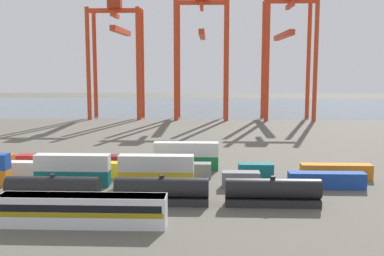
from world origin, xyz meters
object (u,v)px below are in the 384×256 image
at_px(shipping_container_11, 99,169).
at_px(gantry_crane_west, 117,46).
at_px(freight_tank_row, 162,191).
at_px(gantry_crane_central, 202,43).
at_px(shipping_container_7, 241,180).
at_px(gantry_crane_east, 288,43).
at_px(shipping_container_14, 336,172).
at_px(shipping_container_5, 156,179).

distance_m(shipping_container_11, gantry_crane_west, 97.97).
bearing_deg(freight_tank_row, gantry_crane_central, 88.21).
relative_size(shipping_container_7, gantry_crane_east, 0.13).
bearing_deg(shipping_container_7, shipping_container_14, 20.76).
distance_m(shipping_container_14, gantry_crane_east, 98.27).
bearing_deg(shipping_container_7, gantry_crane_west, 111.66).
bearing_deg(shipping_container_14, gantry_crane_west, 121.16).
xyz_separation_m(shipping_container_7, gantry_crane_west, (-39.65, 99.83, 25.30)).
height_order(shipping_container_5, shipping_container_14, same).
height_order(freight_tank_row, shipping_container_7, freight_tank_row).
bearing_deg(gantry_crane_east, gantry_crane_west, -179.07).
bearing_deg(shipping_container_5, shipping_container_14, 11.82).
relative_size(shipping_container_11, gantry_crane_central, 0.26).
relative_size(shipping_container_5, gantry_crane_central, 0.26).
height_order(shipping_container_5, shipping_container_7, same).
distance_m(freight_tank_row, shipping_container_11, 20.72).
distance_m(shipping_container_7, gantry_crane_east, 106.76).
bearing_deg(shipping_container_7, gantry_crane_east, 77.12).
height_order(shipping_container_7, gantry_crane_west, gantry_crane_west).
height_order(freight_tank_row, gantry_crane_west, gantry_crane_west).
bearing_deg(gantry_crane_east, shipping_container_7, -102.88).
height_order(shipping_container_11, shipping_container_14, same).
xyz_separation_m(gantry_crane_west, gantry_crane_east, (62.71, 1.02, 1.06)).
xyz_separation_m(freight_tank_row, gantry_crane_east, (34.79, 110.64, 25.66)).
relative_size(freight_tank_row, gantry_crane_central, 0.97).
height_order(shipping_container_5, gantry_crane_east, gantry_crane_east).
bearing_deg(gantry_crane_west, shipping_container_11, -80.89).
xyz_separation_m(shipping_container_5, gantry_crane_west, (-25.98, 99.83, 25.30)).
bearing_deg(shipping_container_11, shipping_container_5, -30.14).
height_order(shipping_container_7, shipping_container_14, same).
distance_m(shipping_container_5, gantry_crane_east, 110.52).
relative_size(freight_tank_row, shipping_container_7, 7.34).
relative_size(shipping_container_7, gantry_crane_central, 0.13).
distance_m(shipping_container_14, gantry_crane_central, 100.82).
bearing_deg(shipping_container_14, shipping_container_7, -159.24).
distance_m(shipping_container_11, gantry_crane_east, 109.07).
bearing_deg(shipping_container_11, freight_tank_row, -51.36).
relative_size(shipping_container_5, shipping_container_11, 1.00).
distance_m(shipping_container_14, gantry_crane_west, 112.09).
distance_m(freight_tank_row, shipping_container_7, 15.30).
bearing_deg(shipping_container_5, gantry_crane_east, 69.99).
height_order(shipping_container_5, gantry_crane_west, gantry_crane_west).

